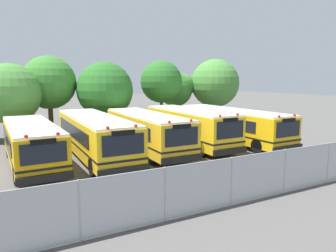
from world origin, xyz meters
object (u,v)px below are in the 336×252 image
Objects in this scene: tree_6 at (215,83)px; traffic_cone at (266,175)px; school_bus_1 at (95,135)px; tree_3 at (106,91)px; school_bus_0 at (31,142)px; tree_4 at (161,81)px; tree_2 at (48,83)px; school_bus_2 at (146,130)px; school_bus_3 at (189,126)px; school_bus_4 at (231,124)px; tree_1 at (9,92)px; tree_5 at (177,89)px.

tree_6 is 10.04× the size of traffic_cone.
school_bus_1 is 8.38m from tree_3.
school_bus_0 is 1.44× the size of tree_4.
tree_4 is (9.86, -1.52, 0.12)m from tree_2.
school_bus_2 is 3.45m from school_bus_3.
tree_2 is 19.63m from traffic_cone.
tree_4 reaches higher than school_bus_4.
tree_2 is at bearing 174.98° from tree_6.
traffic_cone is at bearing -67.73° from tree_2.
school_bus_1 is 3.54m from school_bus_2.
tree_2 is at bearing 171.24° from tree_4.
tree_4 is (-2.17, 7.78, 3.25)m from school_bus_4.
traffic_cone is at bearing -57.64° from tree_1.
tree_1 is at bearing -152.88° from tree_2.
tree_6 reaches higher than school_bus_4.
tree_1 reaches higher than school_bus_0.
school_bus_0 is 13.73× the size of traffic_cone.
tree_6 is (11.28, 7.68, 3.08)m from school_bus_2.
tree_6 is at bearing 61.32° from traffic_cone.
tree_5 is 19.18m from traffic_cone.
school_bus_1 is 1.59× the size of tree_6.
tree_6 is at bearing 0.88° from tree_4.
tree_4 is at bearing -148.79° from school_bus_0.
tree_3 reaches higher than traffic_cone.
tree_3 is 5.51m from tree_4.
school_bus_1 is 1.74× the size of tree_3.
tree_2 is 4.78m from tree_3.
tree_4 reaches higher than school_bus_1.
school_bus_1 is 16.98m from tree_6.
tree_6 is at bearing -135.86° from school_bus_3.
school_bus_2 is 0.89× the size of school_bus_4.
tree_1 reaches higher than school_bus_4.
school_bus_1 is 1.61× the size of tree_2.
school_bus_4 is at bearing 60.62° from traffic_cone.
tree_1 is 15.81m from tree_5.
school_bus_3 is 1.43× the size of tree_4.
school_bus_1 is at bearing -152.56° from tree_6.
school_bus_2 is 1.50× the size of tree_4.
school_bus_0 reaches higher than traffic_cone.
traffic_cone is at bearing 82.63° from school_bus_3.
tree_1 reaches higher than school_bus_3.
tree_3 is (-7.61, 7.60, 2.44)m from school_bus_4.
school_bus_0 is 8.26m from tree_1.
school_bus_4 is 1.83× the size of tree_1.
tree_1 is at bearing 178.79° from tree_3.
school_bus_3 is 1.36× the size of tree_6.
school_bus_0 is 10.16m from tree_2.
school_bus_3 is at bearing -47.28° from tree_2.
school_bus_3 reaches higher than school_bus_2.
tree_6 is (11.78, 0.27, 0.65)m from tree_3.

